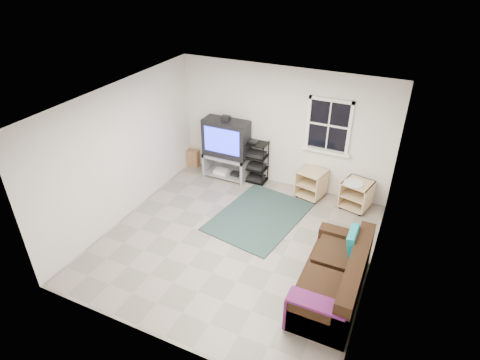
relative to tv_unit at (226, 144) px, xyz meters
The scene contains 8 objects.
room 2.25m from the tv_unit, ahead, with size 4.60×4.62×4.60m.
tv_unit is the anchor object (origin of this frame).
av_rack 0.79m from the tv_unit, ahead, with size 0.49×0.36×0.98m.
side_table_left 2.04m from the tv_unit, ahead, with size 0.62×0.62×0.61m.
side_table_right 2.95m from the tv_unit, ahead, with size 0.64×0.64×0.61m.
sofa 4.01m from the tv_unit, 39.55° to the right, with size 0.85×1.93×0.88m.
shag_rug 1.91m from the tv_unit, 42.24° to the right, with size 1.45×1.99×0.02m, color #321E16.
paper_bag 1.16m from the tv_unit, behind, with size 0.27×0.18×0.39m, color #8D5F3F.
Camera 1 is at (2.46, -5.09, 4.64)m, focal length 30.00 mm.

